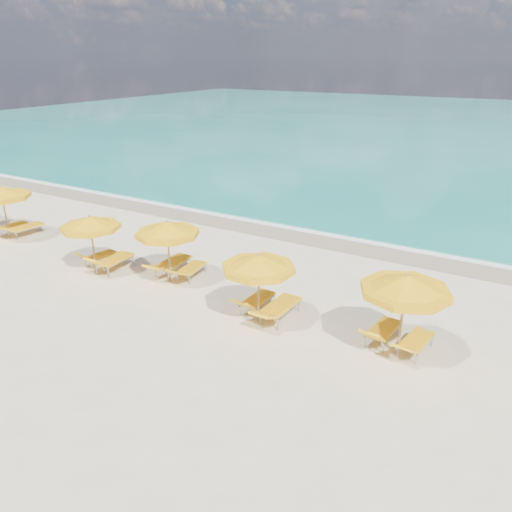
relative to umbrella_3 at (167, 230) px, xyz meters
The scene contains 20 objects.
ground_plane 3.55m from the umbrella_3, 10.12° to the right, with size 120.00×120.00×0.00m, color beige.
ocean 47.60m from the umbrella_3, 86.45° to the left, with size 120.00×80.00×0.30m, color #167C6D.
wet_sand_band 7.72m from the umbrella_3, 66.79° to the left, with size 120.00×2.60×0.01m, color tan.
foam_line 8.44m from the umbrella_3, 68.98° to the left, with size 120.00×1.20×0.03m, color white.
whitecap_near 16.86m from the umbrella_3, 100.50° to the left, with size 14.00×0.36×0.05m, color white.
umbrella_1 8.93m from the umbrella_3, behind, with size 2.79×2.79×2.37m.
umbrella_2 3.03m from the umbrella_3, 166.29° to the right, with size 2.16×2.16×2.17m.
umbrella_3 is the anchor object (origin of this frame).
umbrella_4 4.25m from the umbrella_3, 12.76° to the right, with size 2.74×2.74×2.21m.
umbrella_5 8.28m from the umbrella_3, ahead, with size 2.41×2.41×2.37m.
lounger_1_left 9.59m from the umbrella_3, behind, with size 0.59×1.67×0.65m.
lounger_1_right 8.76m from the umbrella_3, behind, with size 0.88×1.99×0.74m.
lounger_2_left 3.75m from the umbrella_3, behind, with size 0.76×1.65×0.72m.
lounger_2_right 2.95m from the umbrella_3, behind, with size 0.70×1.96×0.87m.
lounger_3_left 1.80m from the umbrella_3, 122.38° to the left, with size 0.70×2.09×0.75m.
lounger_3_right 1.87m from the umbrella_3, 51.04° to the left, with size 0.73×1.80×0.65m.
lounger_4_left 4.14m from the umbrella_3, ahead, with size 0.66×1.78×0.79m.
lounger_4_right 4.94m from the umbrella_3, ahead, with size 0.76×2.11×0.75m.
lounger_5_left 7.90m from the umbrella_3, ahead, with size 0.77×1.82×0.81m.
lounger_5_right 8.81m from the umbrella_3, ahead, with size 0.80×1.80×0.69m.
Camera 1 is at (7.77, -11.86, 7.47)m, focal length 35.00 mm.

